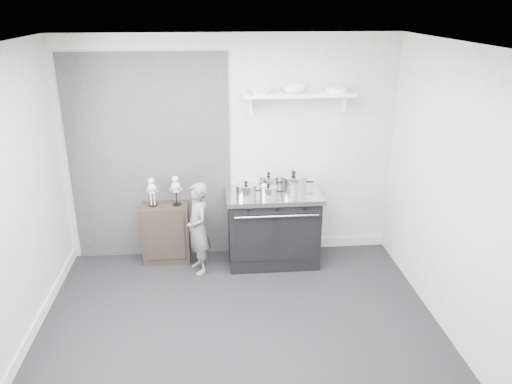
% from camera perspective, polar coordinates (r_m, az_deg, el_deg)
% --- Properties ---
extents(ground, '(4.00, 4.00, 0.00)m').
position_cam_1_polar(ground, '(5.01, -1.87, -16.14)').
color(ground, black).
rests_on(ground, ground).
extents(room_shell, '(4.02, 3.62, 2.71)m').
position_cam_1_polar(room_shell, '(4.37, -3.40, 2.43)').
color(room_shell, '#AFAFAD').
rests_on(room_shell, ground).
extents(wall_shelf, '(1.30, 0.26, 0.24)m').
position_cam_1_polar(wall_shelf, '(5.84, 4.92, 10.93)').
color(wall_shelf, white).
rests_on(wall_shelf, room_shell).
extents(stove, '(1.13, 0.71, 0.91)m').
position_cam_1_polar(stove, '(6.08, 1.94, -3.98)').
color(stove, black).
rests_on(stove, ground).
extents(side_cabinet, '(0.56, 0.33, 0.73)m').
position_cam_1_polar(side_cabinet, '(6.23, -10.22, -4.61)').
color(side_cabinet, black).
rests_on(side_cabinet, ground).
extents(child, '(0.38, 0.47, 1.11)m').
position_cam_1_polar(child, '(5.84, -6.62, -4.15)').
color(child, slate).
rests_on(child, ground).
extents(pot_front_left, '(0.33, 0.24, 0.19)m').
position_cam_1_polar(pot_front_left, '(5.74, -1.14, 0.20)').
color(pot_front_left, silver).
rests_on(pot_front_left, stove).
extents(pot_back_left, '(0.32, 0.24, 0.21)m').
position_cam_1_polar(pot_back_left, '(5.97, 1.44, 1.14)').
color(pot_back_left, silver).
rests_on(pot_back_left, stove).
extents(pot_back_right, '(0.40, 0.32, 0.22)m').
position_cam_1_polar(pot_back_right, '(6.00, 4.30, 1.19)').
color(pot_back_right, silver).
rests_on(pot_back_right, stove).
extents(pot_front_center, '(0.29, 0.21, 0.16)m').
position_cam_1_polar(pot_front_center, '(5.75, 1.42, 0.09)').
color(pot_front_center, silver).
rests_on(pot_front_center, stove).
extents(skeleton_full, '(0.11, 0.07, 0.41)m').
position_cam_1_polar(skeleton_full, '(6.02, -11.80, 0.25)').
color(skeleton_full, beige).
rests_on(skeleton_full, side_cabinet).
extents(skeleton_torso, '(0.12, 0.08, 0.42)m').
position_cam_1_polar(skeleton_torso, '(5.99, -9.15, 0.41)').
color(skeleton_torso, beige).
rests_on(skeleton_torso, side_cabinet).
extents(bowl_large, '(0.27, 0.27, 0.07)m').
position_cam_1_polar(bowl_large, '(5.76, 0.46, 11.52)').
color(bowl_large, white).
rests_on(bowl_large, wall_shelf).
extents(bowl_small, '(0.27, 0.27, 0.08)m').
position_cam_1_polar(bowl_small, '(5.81, 4.38, 11.63)').
color(bowl_small, white).
rests_on(bowl_small, wall_shelf).
extents(plate_stack, '(0.25, 0.25, 0.06)m').
position_cam_1_polar(plate_stack, '(5.91, 9.19, 11.47)').
color(plate_stack, white).
rests_on(plate_stack, wall_shelf).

